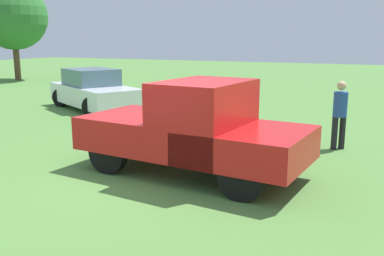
{
  "coord_description": "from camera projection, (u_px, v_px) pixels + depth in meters",
  "views": [
    {
      "loc": [
        -3.85,
        6.6,
        2.57
      ],
      "look_at": [
        -0.45,
        -0.56,
        0.9
      ],
      "focal_mm": 39.77,
      "sensor_mm": 36.0,
      "label": 1
    }
  ],
  "objects": [
    {
      "name": "pickup_truck",
      "position": [
        197.0,
        127.0,
        8.04
      ],
      "size": [
        4.56,
        2.32,
        1.81
      ],
      "rotation": [
        0.0,
        0.0,
        6.19
      ],
      "color": "black",
      "rests_on": "ground_plane"
    },
    {
      "name": "person_bystander",
      "position": [
        340.0,
        111.0,
        9.93
      ],
      "size": [
        0.45,
        0.45,
        1.61
      ],
      "rotation": [
        0.0,
        0.0,
        5.35
      ],
      "color": "black",
      "rests_on": "ground_plane"
    },
    {
      "name": "ground_plane",
      "position": [
        158.0,
        178.0,
        7.98
      ],
      "size": [
        80.0,
        80.0,
        0.0
      ],
      "primitive_type": "plane",
      "color": "#54843D"
    },
    {
      "name": "sedan_near",
      "position": [
        93.0,
        91.0,
        15.65
      ],
      "size": [
        4.71,
        3.62,
        1.49
      ],
      "rotation": [
        0.0,
        0.0,
        2.65
      ],
      "color": "black",
      "rests_on": "ground_plane"
    },
    {
      "name": "tree_side",
      "position": [
        13.0,
        16.0,
        26.08
      ],
      "size": [
        4.12,
        4.12,
        6.0
      ],
      "color": "brown",
      "rests_on": "ground_plane"
    }
  ]
}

